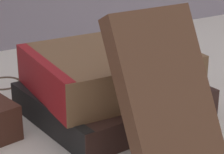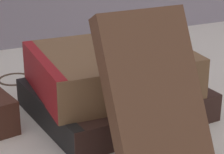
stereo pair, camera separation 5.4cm
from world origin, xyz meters
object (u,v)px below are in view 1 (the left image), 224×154
(book_flat_top, at_px, (105,70))
(reading_glasses, at_px, (22,77))
(book_flat_bottom, at_px, (110,100))
(pocket_watch, at_px, (132,46))
(book_leaning_front, at_px, (167,100))

(book_flat_top, height_order, reading_glasses, book_flat_top)
(book_flat_bottom, bearing_deg, book_flat_top, 158.92)
(book_flat_top, bearing_deg, reading_glasses, 107.83)
(book_flat_bottom, distance_m, reading_glasses, 0.17)
(pocket_watch, distance_m, reading_glasses, 0.21)
(book_flat_bottom, xyz_separation_m, reading_glasses, (-0.05, 0.17, -0.02))
(book_flat_top, distance_m, reading_glasses, 0.18)
(book_flat_bottom, height_order, pocket_watch, pocket_watch)
(book_leaning_front, distance_m, pocket_watch, 0.14)
(pocket_watch, relative_size, reading_glasses, 0.46)
(book_flat_top, xyz_separation_m, book_leaning_front, (-0.01, -0.14, 0.01))
(reading_glasses, bearing_deg, book_leaning_front, -94.42)
(book_flat_bottom, relative_size, pocket_watch, 3.83)
(book_flat_top, distance_m, book_leaning_front, 0.14)
(book_flat_bottom, relative_size, book_flat_top, 1.14)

